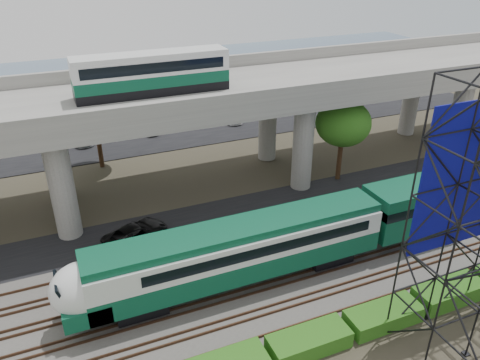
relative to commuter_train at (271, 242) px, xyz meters
name	(u,v)px	position (x,y,z in m)	size (l,w,h in m)	color
ground	(259,304)	(-1.72, -2.00, -2.88)	(140.00, 140.00, 0.00)	#474233
ballast_bed	(246,283)	(-1.72, 0.00, -2.78)	(90.00, 12.00, 0.20)	slate
service_road	(204,220)	(-1.72, 8.50, -2.84)	(90.00, 5.00, 0.08)	black
parking_lot	(141,125)	(-1.72, 32.00, -2.84)	(90.00, 18.00, 0.08)	black
harbor_water	(111,81)	(-1.72, 54.00, -2.87)	(140.00, 40.00, 0.03)	#41516B
rail_tracks	(246,281)	(-1.72, 0.00, -2.60)	(90.00, 9.52, 0.16)	#472D1E
commuter_train	(271,242)	(0.00, 0.00, 0.00)	(29.30, 3.06, 4.30)	black
overpass	(176,103)	(-1.87, 14.00, 5.33)	(80.00, 12.00, 12.40)	#9E9B93
hedge_strip	(309,341)	(-0.72, -6.30, -2.32)	(34.60, 1.80, 1.20)	#285C15
trees	(124,140)	(-6.39, 14.17, 2.69)	(40.94, 16.94, 7.69)	#382314
suv	(136,233)	(-7.30, 7.65, -2.11)	(2.29, 4.96, 1.38)	black
parked_cars	(146,121)	(-1.12, 31.60, -2.19)	(36.63, 9.75, 1.30)	silver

